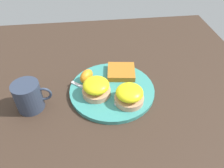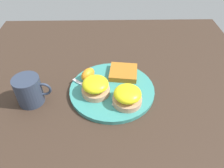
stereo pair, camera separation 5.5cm
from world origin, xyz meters
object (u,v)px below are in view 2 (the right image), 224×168
(orange_wedge, at_px, (88,75))
(hashbrown_patty, at_px, (123,72))
(fork, at_px, (102,95))
(cup, at_px, (29,90))
(sandwich_benedict_right, at_px, (127,96))
(sandwich_benedict_left, at_px, (96,87))

(orange_wedge, bearing_deg, hashbrown_patty, 11.17)
(fork, height_order, cup, cup)
(hashbrown_patty, distance_m, cup, 0.33)
(sandwich_benedict_right, distance_m, orange_wedge, 0.17)
(sandwich_benedict_right, distance_m, fork, 0.09)
(hashbrown_patty, xyz_separation_m, cup, (-0.30, -0.11, 0.02))
(orange_wedge, relative_size, fork, 0.32)
(sandwich_benedict_left, relative_size, cup, 0.82)
(hashbrown_patty, relative_size, cup, 0.86)
(sandwich_benedict_left, height_order, fork, sandwich_benedict_left)
(orange_wedge, height_order, cup, cup)
(hashbrown_patty, xyz_separation_m, fork, (-0.08, -0.11, -0.01))
(orange_wedge, bearing_deg, fork, -60.28)
(sandwich_benedict_left, bearing_deg, sandwich_benedict_right, -24.42)
(orange_wedge, relative_size, cup, 0.53)
(sandwich_benedict_right, height_order, orange_wedge, sandwich_benedict_right)
(hashbrown_patty, bearing_deg, orange_wedge, -168.83)
(sandwich_benedict_right, relative_size, cup, 0.82)
(sandwich_benedict_right, height_order, fork, sandwich_benedict_right)
(sandwich_benedict_left, relative_size, fork, 0.50)
(sandwich_benedict_left, bearing_deg, fork, -38.48)
(orange_wedge, bearing_deg, cup, -153.33)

